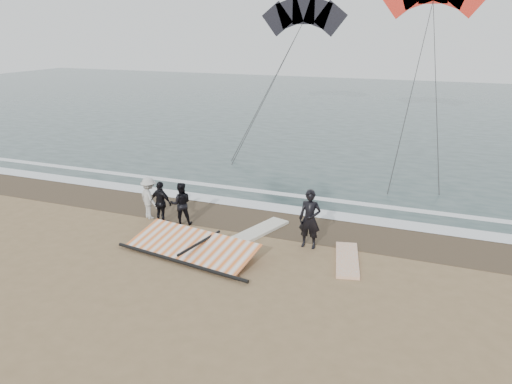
# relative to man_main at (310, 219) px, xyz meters

# --- Properties ---
(ground) EXTENTS (120.00, 120.00, 0.00)m
(ground) POSITION_rel_man_main_xyz_m (-2.00, -2.85, -0.97)
(ground) COLOR #8C704C
(ground) RESTS_ON ground
(sea) EXTENTS (120.00, 54.00, 0.02)m
(sea) POSITION_rel_man_main_xyz_m (-2.00, 30.15, -0.96)
(sea) COLOR #233838
(sea) RESTS_ON ground
(wet_sand) EXTENTS (120.00, 2.80, 0.01)m
(wet_sand) POSITION_rel_man_main_xyz_m (-2.00, 1.65, -0.96)
(wet_sand) COLOR #4C3D2B
(wet_sand) RESTS_ON ground
(foam_near) EXTENTS (120.00, 0.90, 0.01)m
(foam_near) POSITION_rel_man_main_xyz_m (-2.00, 3.05, -0.94)
(foam_near) COLOR white
(foam_near) RESTS_ON sea
(foam_far) EXTENTS (120.00, 0.45, 0.01)m
(foam_far) POSITION_rel_man_main_xyz_m (-2.00, 4.75, -0.94)
(foam_far) COLOR white
(foam_far) RESTS_ON sea
(man_main) EXTENTS (0.71, 0.47, 1.94)m
(man_main) POSITION_rel_man_main_xyz_m (0.00, 0.00, 0.00)
(man_main) COLOR black
(man_main) RESTS_ON ground
(board_white) EXTENTS (1.19, 2.48, 0.10)m
(board_white) POSITION_rel_man_main_xyz_m (1.37, -0.57, -0.92)
(board_white) COLOR silver
(board_white) RESTS_ON ground
(board_cream) EXTENTS (1.43, 2.67, 0.11)m
(board_cream) POSITION_rel_man_main_xyz_m (-1.94, 0.53, -0.92)
(board_cream) COLOR silver
(board_cream) RESTS_ON ground
(trio_cluster) EXTENTS (2.47, 1.07, 1.58)m
(trio_cluster) POSITION_rel_man_main_xyz_m (-5.59, 0.20, -0.18)
(trio_cluster) COLOR black
(trio_cluster) RESTS_ON ground
(sail_rig) EXTENTS (4.84, 2.39, 0.52)m
(sail_rig) POSITION_rel_man_main_xyz_m (-3.33, -1.78, -0.77)
(sail_rig) COLOR black
(sail_rig) RESTS_ON ground
(kite_dark) EXTENTS (7.76, 8.55, 18.38)m
(kite_dark) POSITION_rel_man_main_xyz_m (-7.87, 25.07, 6.45)
(kite_dark) COLOR black
(kite_dark) RESTS_ON ground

